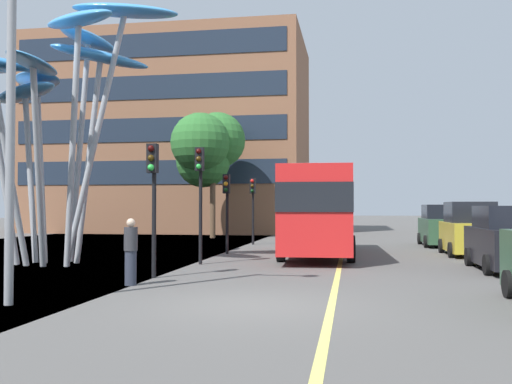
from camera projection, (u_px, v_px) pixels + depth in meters
The scene contains 14 objects.
ground at pixel (216, 306), 11.60m from camera, with size 120.00×240.00×0.10m.
red_bus at pixel (317, 207), 22.99m from camera, with size 3.01×9.72×3.61m.
leaf_sculpture at pixel (56, 69), 19.84m from camera, with size 8.19×7.57×9.18m.
traffic_light_kerb_near at pixel (153, 181), 15.81m from camera, with size 0.28×0.42×3.70m.
traffic_light_kerb_far at pixel (200, 180), 19.58m from camera, with size 0.28×0.42×3.99m.
traffic_light_island_mid at pixel (227, 196), 23.85m from camera, with size 0.28×0.42×3.32m.
traffic_light_opposite at pixel (253, 196), 29.85m from camera, with size 0.28×0.42×3.45m.
car_parked_mid at pixel (510, 240), 17.61m from camera, with size 2.08×4.33×2.00m.
car_parked_far at pixel (470, 231), 23.17m from camera, with size 2.04×3.93×2.17m.
car_side_street at pixel (441, 227), 28.68m from camera, with size 1.94×4.29×2.07m.
street_lamp at pixel (29, 33), 11.54m from camera, with size 1.88×0.44×8.69m.
tree_pavement_near at pixel (207, 147), 36.48m from camera, with size 4.40×5.18×8.09m.
pedestrian at pixel (131, 252), 14.36m from camera, with size 0.34×0.34×1.68m.
backdrop_building at pixel (173, 137), 46.88m from camera, with size 21.40×11.88×15.27m.
Camera 1 is at (2.00, -11.36, 1.96)m, focal length 40.28 mm.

